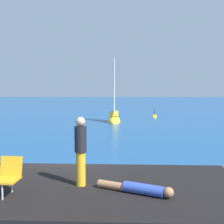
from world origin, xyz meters
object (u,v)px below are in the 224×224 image
at_px(beach_chair, 9,174).
at_px(person_standing, 81,149).
at_px(sailboat_near, 114,118).
at_px(person_sunbather, 138,189).
at_px(marker_buoy, 154,117).

bearing_deg(beach_chair, person_standing, 117.31).
bearing_deg(sailboat_near, beach_chair, 174.97).
bearing_deg(sailboat_near, person_sunbather, -177.86).
height_order(beach_chair, marker_buoy, beach_chair).
height_order(person_sunbather, beach_chair, beach_chair).
distance_m(person_sunbather, beach_chair, 2.80).
height_order(sailboat_near, person_standing, sailboat_near).
height_order(person_standing, beach_chair, person_standing).
height_order(sailboat_near, marker_buoy, sailboat_near).
distance_m(person_standing, marker_buoy, 26.44).
distance_m(beach_chair, marker_buoy, 27.32).
bearing_deg(person_sunbather, sailboat_near, -62.07).
xyz_separation_m(person_sunbather, marker_buoy, (3.34, 26.48, -1.17)).
relative_size(sailboat_near, person_sunbather, 3.94).
bearing_deg(sailboat_near, marker_buoy, -44.21).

